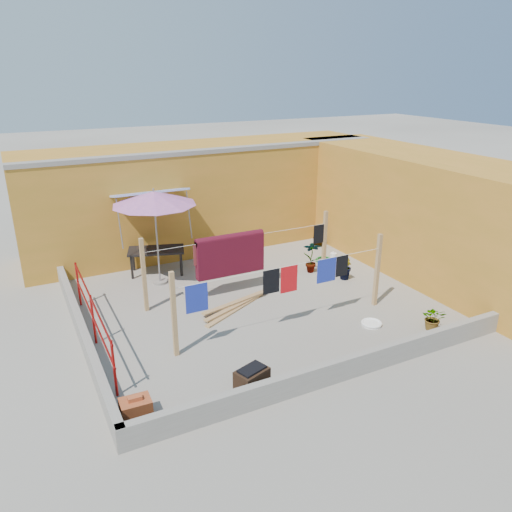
% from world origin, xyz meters
% --- Properties ---
extents(ground, '(80.00, 80.00, 0.00)m').
position_xyz_m(ground, '(0.00, 0.00, 0.00)').
color(ground, '#9E998E').
rests_on(ground, ground).
extents(wall_back, '(11.00, 3.27, 3.21)m').
position_xyz_m(wall_back, '(0.50, 4.69, 1.61)').
color(wall_back, '#BF7B2A').
rests_on(wall_back, ground).
extents(wall_right, '(2.40, 9.00, 3.20)m').
position_xyz_m(wall_right, '(5.20, 0.00, 1.60)').
color(wall_right, '#BF7B2A').
rests_on(wall_right, ground).
extents(parapet_front, '(8.30, 0.16, 0.44)m').
position_xyz_m(parapet_front, '(0.00, -3.58, 0.22)').
color(parapet_front, gray).
rests_on(parapet_front, ground).
extents(parapet_left, '(0.16, 7.30, 0.44)m').
position_xyz_m(parapet_left, '(-4.08, 0.00, 0.22)').
color(parapet_left, gray).
rests_on(parapet_left, ground).
extents(red_railing, '(0.05, 4.20, 1.10)m').
position_xyz_m(red_railing, '(-3.85, -0.20, 0.72)').
color(red_railing, '#9C100F').
rests_on(red_railing, ground).
extents(clothesline_rig, '(5.09, 2.35, 1.80)m').
position_xyz_m(clothesline_rig, '(-0.26, 0.56, 1.01)').
color(clothesline_rig, tan).
rests_on(clothesline_rig, ground).
extents(patio_umbrella, '(2.56, 2.56, 2.57)m').
position_xyz_m(patio_umbrella, '(-1.75, 2.22, 2.31)').
color(patio_umbrella, gray).
rests_on(patio_umbrella, ground).
extents(outdoor_table, '(1.67, 1.19, 0.71)m').
position_xyz_m(outdoor_table, '(-1.61, 2.92, 0.64)').
color(outdoor_table, black).
rests_on(outdoor_table, ground).
extents(brick_stack, '(0.51, 0.38, 0.43)m').
position_xyz_m(brick_stack, '(-3.70, -2.97, 0.19)').
color(brick_stack, '#AB5027').
rests_on(brick_stack, ground).
extents(lumber_pile, '(1.98, 1.06, 0.12)m').
position_xyz_m(lumber_pile, '(-0.62, -0.07, 0.06)').
color(lumber_pile, tan).
rests_on(lumber_pile, ground).
extents(brazier, '(0.66, 0.54, 0.51)m').
position_xyz_m(brazier, '(-1.71, -3.20, 0.25)').
color(brazier, black).
rests_on(brazier, ground).
extents(white_basin, '(0.46, 0.46, 0.08)m').
position_xyz_m(white_basin, '(1.77, -2.20, 0.04)').
color(white_basin, white).
rests_on(white_basin, ground).
extents(water_jug_a, '(0.24, 0.24, 0.38)m').
position_xyz_m(water_jug_a, '(2.55, 0.83, 0.17)').
color(water_jug_a, white).
rests_on(water_jug_a, ground).
extents(water_jug_b, '(0.20, 0.20, 0.31)m').
position_xyz_m(water_jug_b, '(3.28, 1.41, 0.14)').
color(water_jug_b, white).
rests_on(water_jug_b, ground).
extents(green_hose, '(0.52, 0.52, 0.08)m').
position_xyz_m(green_hose, '(3.07, 1.59, 0.03)').
color(green_hose, '#197324').
rests_on(green_hose, ground).
extents(plant_back_a, '(0.80, 0.75, 0.70)m').
position_xyz_m(plant_back_a, '(0.21, 3.06, 0.35)').
color(plant_back_a, '#1A5C1B').
rests_on(plant_back_a, ground).
extents(plant_back_b, '(0.40, 0.40, 0.67)m').
position_xyz_m(plant_back_b, '(3.67, 2.79, 0.33)').
color(plant_back_b, '#1A5C1B').
rests_on(plant_back_b, ground).
extents(plant_right_a, '(0.59, 0.54, 0.92)m').
position_xyz_m(plant_right_a, '(2.26, 1.04, 0.46)').
color(plant_right_a, '#1A5C1B').
rests_on(plant_right_a, ground).
extents(plant_right_b, '(0.42, 0.48, 0.75)m').
position_xyz_m(plant_right_b, '(2.78, 0.17, 0.37)').
color(plant_right_b, '#1A5C1B').
rests_on(plant_right_b, ground).
extents(plant_right_c, '(0.65, 0.65, 0.55)m').
position_xyz_m(plant_right_c, '(2.84, -2.95, 0.27)').
color(plant_right_c, '#1A5C1B').
rests_on(plant_right_c, ground).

